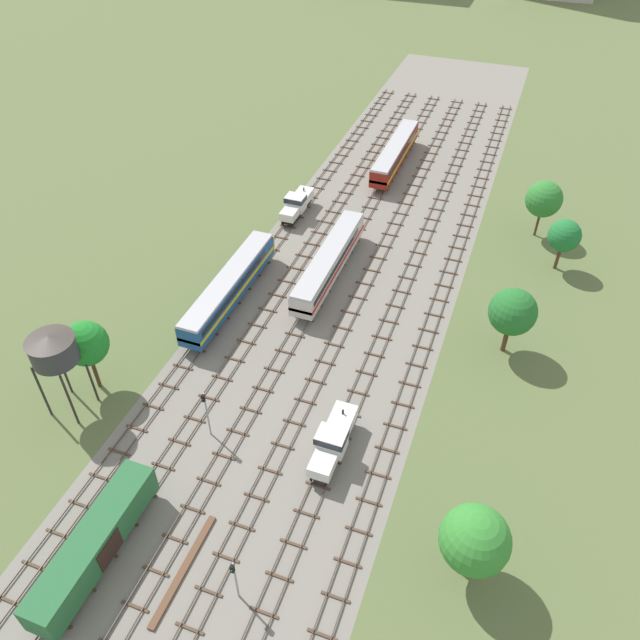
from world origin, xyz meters
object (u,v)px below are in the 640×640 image
(diesel_railcar_far_left_mid, at_px, (229,286))
(signal_post_nearest, at_px, (235,576))
(freight_boxcar_left_nearest, at_px, (95,543))
(signal_post_near, at_px, (206,409))
(diesel_railcar_centre_left_farther, at_px, (395,152))
(shunter_loco_centre_right_near, at_px, (333,440))
(diesel_railcar_centre_left_midfar, at_px, (329,261))
(shunter_loco_far_left_far, at_px, (297,203))
(water_tower, at_px, (53,349))

(diesel_railcar_far_left_mid, bearing_deg, signal_post_nearest, -62.78)
(freight_boxcar_left_nearest, height_order, signal_post_near, signal_post_near)
(signal_post_nearest, distance_m, signal_post_near, 16.45)
(diesel_railcar_far_left_mid, relative_size, diesel_railcar_centre_left_farther, 1.00)
(shunter_loco_centre_right_near, relative_size, signal_post_near, 1.43)
(signal_post_near, bearing_deg, diesel_railcar_centre_left_farther, 87.74)
(diesel_railcar_centre_left_midfar, relative_size, shunter_loco_far_left_far, 2.42)
(shunter_loco_far_left_far, xyz_separation_m, water_tower, (-7.48, -42.18, 6.13))
(water_tower, distance_m, signal_post_nearest, 27.30)
(freight_boxcar_left_nearest, height_order, diesel_railcar_centre_left_midfar, diesel_railcar_centre_left_midfar)
(freight_boxcar_left_nearest, xyz_separation_m, diesel_railcar_centre_left_midfar, (4.75, 42.35, 0.15))
(shunter_loco_centre_right_near, height_order, signal_post_near, signal_post_near)
(signal_post_nearest, bearing_deg, diesel_railcar_centre_left_midfar, 99.80)
(shunter_loco_far_left_far, bearing_deg, freight_boxcar_left_nearest, -85.06)
(freight_boxcar_left_nearest, bearing_deg, diesel_railcar_centre_left_farther, 86.36)
(freight_boxcar_left_nearest, bearing_deg, shunter_loco_far_left_far, 94.94)
(shunter_loco_far_left_far, relative_size, water_tower, 0.87)
(shunter_loco_far_left_far, height_order, signal_post_nearest, signal_post_nearest)
(diesel_railcar_centre_left_midfar, relative_size, diesel_railcar_centre_left_farther, 1.00)
(diesel_railcar_centre_left_farther, xyz_separation_m, signal_post_nearest, (7.13, -73.56, 0.70))
(signal_post_near, bearing_deg, water_tower, -173.77)
(shunter_loco_centre_right_near, height_order, diesel_railcar_centre_left_farther, diesel_railcar_centre_left_farther)
(diesel_railcar_centre_left_midfar, xyz_separation_m, signal_post_nearest, (7.13, -41.30, 0.70))
(diesel_railcar_far_left_mid, bearing_deg, diesel_railcar_centre_left_farther, 77.01)
(freight_boxcar_left_nearest, bearing_deg, diesel_railcar_far_left_mid, 98.11)
(diesel_railcar_centre_left_midfar, bearing_deg, signal_post_near, -94.87)
(diesel_railcar_far_left_mid, relative_size, water_tower, 2.10)
(freight_boxcar_left_nearest, relative_size, shunter_loco_far_left_far, 1.65)
(diesel_railcar_centre_left_farther, relative_size, water_tower, 2.10)
(shunter_loco_centre_right_near, distance_m, signal_post_nearest, 15.68)
(diesel_railcar_centre_left_midfar, relative_size, signal_post_near, 3.47)
(signal_post_nearest, bearing_deg, water_tower, 153.89)
(water_tower, bearing_deg, diesel_railcar_centre_left_farther, 74.61)
(signal_post_near, bearing_deg, diesel_railcar_far_left_mid, 110.64)
(shunter_loco_centre_right_near, bearing_deg, signal_post_nearest, -98.75)
(shunter_loco_centre_right_near, relative_size, diesel_railcar_centre_left_midfar, 0.41)
(freight_boxcar_left_nearest, xyz_separation_m, diesel_railcar_centre_left_farther, (4.75, 74.61, 0.15))
(diesel_railcar_centre_left_farther, height_order, signal_post_nearest, signal_post_nearest)
(shunter_loco_centre_right_near, height_order, shunter_loco_far_left_far, same)
(shunter_loco_far_left_far, relative_size, diesel_railcar_centre_left_farther, 0.41)
(diesel_railcar_centre_left_farther, bearing_deg, diesel_railcar_centre_left_midfar, -90.00)
(diesel_railcar_far_left_mid, relative_size, signal_post_nearest, 3.97)
(freight_boxcar_left_nearest, relative_size, diesel_railcar_centre_left_midfar, 0.68)
(diesel_railcar_far_left_mid, relative_size, diesel_railcar_centre_left_midfar, 1.00)
(diesel_railcar_centre_left_midfar, bearing_deg, signal_post_nearest, -80.20)
(freight_boxcar_left_nearest, height_order, shunter_loco_centre_right_near, freight_boxcar_left_nearest)
(shunter_loco_centre_right_near, bearing_deg, diesel_railcar_far_left_mid, 138.37)
(diesel_railcar_far_left_mid, bearing_deg, shunter_loco_centre_right_near, -41.63)
(diesel_railcar_centre_left_farther, distance_m, signal_post_near, 60.20)
(freight_boxcar_left_nearest, xyz_separation_m, signal_post_nearest, (11.88, 1.05, 0.85))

